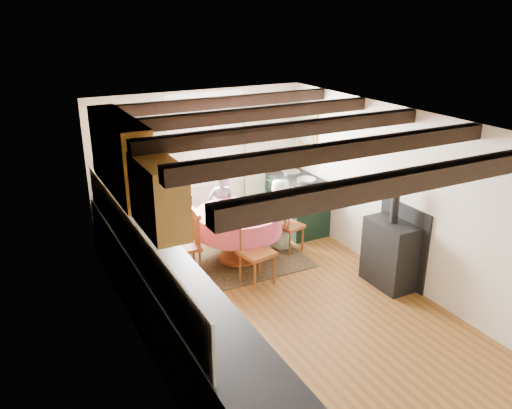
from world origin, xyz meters
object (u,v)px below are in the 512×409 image
chair_near (257,250)px  child_right (280,214)px  chair_left (185,244)px  aga_range (298,203)px  chair_right (289,224)px  dining_table (238,236)px  child_far (222,208)px  cast_iron_stove (392,236)px  cup (251,214)px

chair_near → child_right: child_right is taller
chair_near → chair_left: (-0.79, 0.67, -0.01)m
aga_range → chair_near: bearing=-138.0°
child_right → chair_right: bearing=-143.0°
dining_table → aga_range: size_ratio=1.25×
child_far → child_right: (0.72, -0.61, -0.02)m
chair_near → child_right: 1.20m
dining_table → cast_iron_stove: 2.23m
chair_left → cup: (0.95, -0.18, 0.35)m
chair_left → cast_iron_stove: bearing=62.5°
cast_iron_stove → chair_near: bearing=151.2°
chair_right → child_far: child_far is taller
chair_left → aga_range: bearing=111.6°
chair_near → child_far: child_far is taller
child_right → cup: size_ratio=11.78×
aga_range → child_far: child_far is taller
cast_iron_stove → child_right: cast_iron_stove is taller
dining_table → child_right: size_ratio=1.14×
dining_table → child_right: bearing=7.9°
dining_table → chair_left: chair_left is taller
chair_near → aga_range: 1.98m
dining_table → aga_range: bearing=22.7°
child_far → cup: 0.99m
chair_right → child_far: size_ratio=0.75×
aga_range → child_right: size_ratio=0.91×
cast_iron_stove → child_right: bearing=113.2°
cup → child_right: bearing=27.6°
child_right → cast_iron_stove: bearing=-150.6°
child_far → chair_left: bearing=57.6°
cup → aga_range: bearing=32.5°
child_far → child_right: bearing=156.9°
child_right → dining_table: bearing=104.1°
cup → cast_iron_stove: bearing=-43.9°
chair_left → chair_right: (1.72, 0.03, -0.04)m
aga_range → cast_iron_stove: (0.11, -2.20, 0.24)m
dining_table → cast_iron_stove: bearing=-46.9°
chair_left → child_far: 1.21m
dining_table → cast_iron_stove: cast_iron_stove is taller
chair_right → cup: size_ratio=9.22×
dining_table → child_far: child_far is taller
chair_left → cup: 1.03m
dining_table → chair_right: 0.86m
chair_right → dining_table: bearing=71.9°
cast_iron_stove → child_right: 1.88m
chair_near → chair_right: bearing=26.2°
chair_left → child_far: size_ratio=0.82×
aga_range → cup: bearing=-147.5°
child_right → chair_near: bearing=141.3°
cast_iron_stove → cup: 1.97m
aga_range → chair_right: bearing=-130.6°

